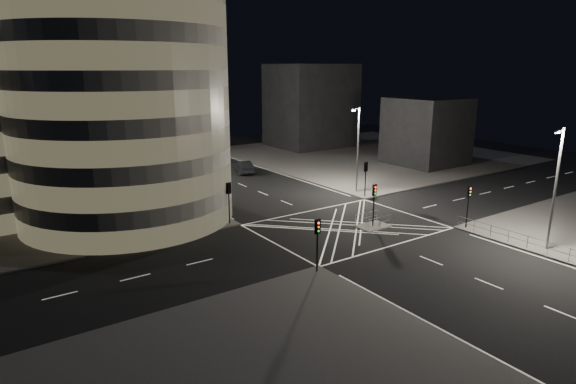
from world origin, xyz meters
TOP-DOWN VIEW (x-y plane):
  - ground at (0.00, 0.00)m, footprint 120.00×120.00m
  - sidewalk_far_right at (29.00, 27.00)m, footprint 42.00×42.00m
  - central_island at (2.00, -1.50)m, footprint 3.00×2.00m
  - office_tower_curved at (-20.74, 18.74)m, footprint 30.00×29.00m
  - office_block_rear at (-22.00, 42.00)m, footprint 24.00×16.00m
  - building_right_far at (26.00, 40.00)m, footprint 14.00×12.00m
  - building_right_near at (30.00, 16.00)m, footprint 10.00×10.00m
  - building_far_end at (-4.00, 58.00)m, footprint 18.00×8.00m
  - tree_a at (-10.50, 9.00)m, footprint 4.44×4.44m
  - tree_b at (-10.50, 15.00)m, footprint 4.67×4.67m
  - tree_c at (-10.50, 21.00)m, footprint 3.80×3.80m
  - tree_d at (-10.50, 27.00)m, footprint 5.33×5.33m
  - tree_e at (-10.50, 33.00)m, footprint 4.09×4.09m
  - traffic_signal_fl at (-8.80, 6.80)m, footprint 0.55×0.22m
  - traffic_signal_nl at (-8.80, -6.80)m, footprint 0.55×0.22m
  - traffic_signal_fr at (8.80, 6.80)m, footprint 0.55×0.22m
  - traffic_signal_nr at (8.80, -6.80)m, footprint 0.55×0.22m
  - traffic_signal_island at (2.00, -1.50)m, footprint 0.55×0.22m
  - street_lamp_left_near at (-9.44, 12.00)m, footprint 1.25×0.25m
  - street_lamp_left_far at (-9.44, 30.00)m, footprint 1.25×0.25m
  - street_lamp_right_far at (9.44, 9.00)m, footprint 1.25×0.25m
  - street_lamp_right_near at (9.44, -14.00)m, footprint 1.25×0.25m
  - railing_near_right at (8.30, -12.15)m, footprint 0.06×11.70m
  - railing_island_south at (2.00, -2.40)m, footprint 2.80×0.06m
  - railing_island_north at (2.00, -0.60)m, footprint 2.80×0.06m
  - sedan at (3.78, 26.38)m, footprint 3.02×5.49m

SIDE VIEW (x-z plane):
  - ground at x=0.00m, z-range 0.00..0.00m
  - sidewalk_far_right at x=29.00m, z-range 0.00..0.15m
  - central_island at x=2.00m, z-range 0.00..0.15m
  - railing_near_right at x=8.30m, z-range 0.15..1.25m
  - railing_island_south at x=2.00m, z-range 0.15..1.25m
  - railing_island_north at x=2.00m, z-range 0.15..1.25m
  - sedan at x=3.78m, z-range 0.00..1.71m
  - traffic_signal_fl at x=-8.80m, z-range 0.91..4.91m
  - traffic_signal_nl at x=-8.80m, z-range 0.91..4.91m
  - traffic_signal_fr at x=8.80m, z-range 0.91..4.91m
  - traffic_signal_nr at x=8.80m, z-range 0.91..4.91m
  - traffic_signal_island at x=2.00m, z-range 0.91..4.91m
  - tree_c at x=-10.50m, z-range 1.03..7.18m
  - tree_a at x=-10.50m, z-range 0.91..7.54m
  - tree_e at x=-10.50m, z-range 1.08..7.68m
  - tree_b at x=-10.50m, z-range 1.25..8.85m
  - building_right_near at x=30.00m, z-range 0.15..10.15m
  - tree_d at x=-10.50m, z-range 1.16..9.31m
  - street_lamp_left_near at x=-9.44m, z-range 0.54..10.54m
  - street_lamp_left_far at x=-9.44m, z-range 0.54..10.54m
  - street_lamp_right_far at x=9.44m, z-range 0.54..10.54m
  - street_lamp_right_near at x=9.44m, z-range 0.54..10.54m
  - building_right_far at x=26.00m, z-range 0.15..15.15m
  - building_far_end at x=-4.00m, z-range 0.00..18.00m
  - office_block_rear at x=-22.00m, z-range 0.15..22.15m
  - office_tower_curved at x=-20.74m, z-range -0.95..26.25m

